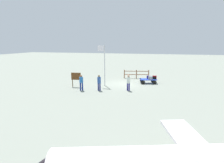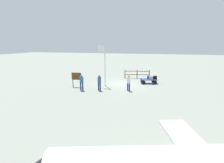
# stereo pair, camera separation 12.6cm
# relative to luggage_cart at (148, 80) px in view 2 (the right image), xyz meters

# --- Properties ---
(ground_plane) EXTENTS (120.00, 120.00, 0.00)m
(ground_plane) POSITION_rel_luggage_cart_xyz_m (2.82, 1.04, -0.41)
(ground_plane) COLOR gray
(luggage_cart) EXTENTS (2.11, 1.54, 0.55)m
(luggage_cart) POSITION_rel_luggage_cart_xyz_m (0.00, 0.00, 0.00)
(luggage_cart) COLOR blue
(luggage_cart) RESTS_ON ground
(suitcase_grey) EXTENTS (0.52, 0.36, 0.36)m
(suitcase_grey) POSITION_rel_luggage_cart_xyz_m (-0.72, -0.25, 0.32)
(suitcase_grey) COLOR maroon
(suitcase_grey) RESTS_ON luggage_cart
(suitcase_navy) EXTENTS (0.45, 0.31, 0.35)m
(suitcase_navy) POSITION_rel_luggage_cart_xyz_m (-0.05, -0.19, 0.32)
(suitcase_navy) COLOR navy
(suitcase_navy) RESTS_ON luggage_cart
(suitcase_maroon) EXTENTS (0.50, 0.39, 0.38)m
(suitcase_maroon) POSITION_rel_luggage_cart_xyz_m (-0.29, 0.21, 0.33)
(suitcase_maroon) COLOR gray
(suitcase_maroon) RESTS_ON luggage_cart
(suitcase_olive) EXTENTS (0.49, 0.34, 0.25)m
(suitcase_olive) POSITION_rel_luggage_cart_xyz_m (-0.67, -0.15, 0.26)
(suitcase_olive) COLOR black
(suitcase_olive) RESTS_ON luggage_cart
(worker_lead) EXTENTS (0.44, 0.44, 1.65)m
(worker_lead) POSITION_rel_luggage_cart_xyz_m (1.69, 3.91, 0.55)
(worker_lead) COLOR navy
(worker_lead) RESTS_ON ground
(worker_trailing) EXTENTS (0.51, 0.51, 1.60)m
(worker_trailing) POSITION_rel_luggage_cart_xyz_m (6.30, 5.09, 0.55)
(worker_trailing) COLOR navy
(worker_trailing) RESTS_ON ground
(worker_supervisor) EXTENTS (0.44, 0.44, 1.61)m
(worker_supervisor) POSITION_rel_luggage_cart_xyz_m (4.56, 4.62, 0.53)
(worker_supervisor) COLOR navy
(worker_supervisor) RESTS_ON ground
(flagpole) EXTENTS (0.86, 0.15, 4.57)m
(flagpole) POSITION_rel_luggage_cart_xyz_m (4.74, 2.45, 2.31)
(flagpole) COLOR silver
(flagpole) RESTS_ON ground
(signboard) EXTENTS (1.06, 0.19, 1.58)m
(signboard) POSITION_rel_luggage_cart_xyz_m (7.49, 3.82, 0.65)
(signboard) COLOR #4C3319
(signboard) RESTS_ON ground
(wooden_fence) EXTENTS (3.34, 0.80, 1.15)m
(wooden_fence) POSITION_rel_luggage_cart_xyz_m (1.75, -2.81, 0.25)
(wooden_fence) COLOR brown
(wooden_fence) RESTS_ON ground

